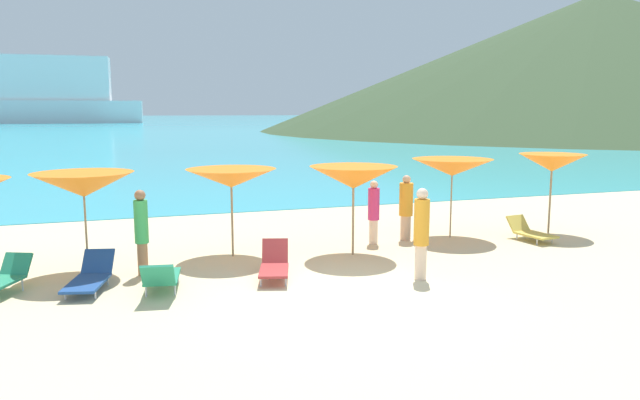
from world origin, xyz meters
TOP-DOWN VIEW (x-y plane):
  - ground_plane at (0.00, 10.00)m, footprint 50.00×100.00m
  - ocean_water at (0.00, 229.71)m, footprint 650.00×440.00m
  - headland_hill at (76.50, 74.97)m, footprint 118.03×118.03m
  - umbrella_1 at (-4.60, 3.21)m, footprint 2.22×2.22m
  - umbrella_2 at (-1.40, 3.69)m, footprint 2.21×2.21m
  - umbrella_3 at (1.37, 2.91)m, footprint 2.15×2.15m
  - umbrella_4 at (4.65, 3.91)m, footprint 2.33×2.33m
  - umbrella_5 at (7.57, 3.48)m, footprint 1.84×1.84m
  - lounge_chair_0 at (-4.51, 1.95)m, footprint 1.00×1.76m
  - lounge_chair_1 at (-3.23, 1.24)m, footprint 0.85×1.64m
  - lounge_chair_2 at (-0.95, 1.48)m, footprint 0.92×1.43m
  - lounge_chair_3 at (6.46, 2.86)m, footprint 0.76×1.41m
  - lounge_chair_4 at (-6.07, 2.15)m, footprint 1.08×1.45m
  - beachgoer_0 at (-3.50, 2.65)m, footprint 0.28×0.28m
  - beachgoer_1 at (2.32, 3.84)m, footprint 0.30×0.30m
  - beachgoer_2 at (3.31, 3.96)m, footprint 0.37×0.37m
  - beachgoer_3 at (1.88, 0.47)m, footprint 0.32×0.32m
  - cruise_ship at (-29.98, 174.94)m, footprint 68.56×14.82m

SIDE VIEW (x-z plane):
  - ground_plane at x=0.00m, z-range -0.30..0.00m
  - ocean_water at x=0.00m, z-range 0.00..0.02m
  - lounge_chair_3 at x=6.46m, z-range -0.05..0.54m
  - lounge_chair_0 at x=-4.51m, z-range -0.06..0.56m
  - lounge_chair_2 at x=-0.95m, z-range -0.06..0.68m
  - lounge_chair_4 at x=-6.07m, z-range -0.02..0.65m
  - lounge_chair_1 at x=-3.23m, z-range -0.04..0.69m
  - beachgoer_1 at x=2.32m, z-range 0.06..1.71m
  - beachgoer_2 at x=3.31m, z-range 0.04..1.80m
  - beachgoer_0 at x=-3.50m, z-range 0.08..1.89m
  - beachgoer_3 at x=1.88m, z-range 0.07..1.97m
  - umbrella_3 at x=1.37m, z-range 0.80..2.94m
  - umbrella_2 at x=-1.40m, z-range 0.82..2.92m
  - umbrella_1 at x=-4.60m, z-range 0.82..2.98m
  - umbrella_4 at x=4.65m, z-range 0.84..3.00m
  - umbrella_5 at x=7.57m, z-range 0.87..3.12m
  - cruise_ship at x=-29.98m, z-range -2.50..18.93m
  - headland_hill at x=76.50m, z-range 0.00..23.70m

